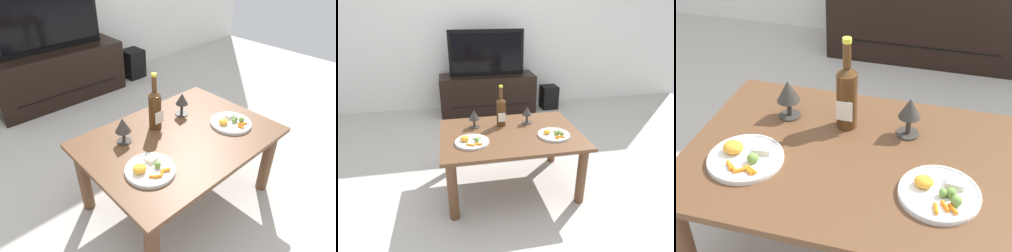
{
  "view_description": "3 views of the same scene",
  "coord_description": "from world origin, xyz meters",
  "views": [
    {
      "loc": [
        -0.94,
        -0.94,
        1.4
      ],
      "look_at": [
        -0.04,
        0.05,
        0.53
      ],
      "focal_mm": 31.06,
      "sensor_mm": 36.0,
      "label": 1
    },
    {
      "loc": [
        -0.43,
        -1.94,
        1.39
      ],
      "look_at": [
        -0.03,
        0.02,
        0.53
      ],
      "focal_mm": 30.43,
      "sensor_mm": 36.0,
      "label": 2
    },
    {
      "loc": [
        0.29,
        -1.1,
        1.39
      ],
      "look_at": [
        -0.02,
        0.02,
        0.57
      ],
      "focal_mm": 47.9,
      "sensor_mm": 36.0,
      "label": 3
    }
  ],
  "objects": [
    {
      "name": "dining_table",
      "position": [
        0.0,
        0.0,
        0.39
      ],
      "size": [
        1.06,
        0.75,
        0.47
      ],
      "color": "brown",
      "rests_on": "ground_plane"
    },
    {
      "name": "goblet_left",
      "position": [
        -0.26,
        0.16,
        0.57
      ],
      "size": [
        0.08,
        0.08,
        0.15
      ],
      "color": "#38332D",
      "rests_on": "dining_table"
    },
    {
      "name": "dinner_plate_right",
      "position": [
        0.31,
        -0.11,
        0.49
      ],
      "size": [
        0.24,
        0.24,
        0.04
      ],
      "color": "white",
      "rests_on": "dining_table"
    },
    {
      "name": "dinner_plate_left",
      "position": [
        -0.31,
        -0.11,
        0.49
      ],
      "size": [
        0.24,
        0.24,
        0.05
      ],
      "color": "white",
      "rests_on": "dining_table"
    },
    {
      "name": "wine_bottle",
      "position": [
        -0.04,
        0.16,
        0.6
      ],
      "size": [
        0.07,
        0.07,
        0.33
      ],
      "color": "#4C2D14",
      "rests_on": "dining_table"
    },
    {
      "name": "ground_plane",
      "position": [
        0.0,
        0.0,
        0.0
      ],
      "size": [
        6.4,
        6.4,
        0.0
      ],
      "primitive_type": "plane",
      "color": "#B7B2A8"
    },
    {
      "name": "tv_stand",
      "position": [
        0.07,
        1.78,
        0.26
      ],
      "size": [
        1.26,
        0.43,
        0.51
      ],
      "color": "black",
      "rests_on": "ground_plane"
    },
    {
      "name": "goblet_right",
      "position": [
        0.17,
        0.16,
        0.57
      ],
      "size": [
        0.08,
        0.08,
        0.14
      ],
      "color": "#38332D",
      "rests_on": "dining_table"
    }
  ]
}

